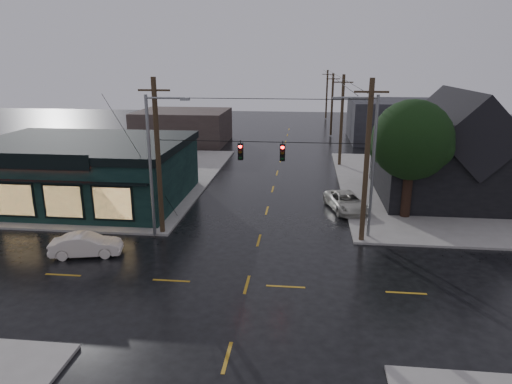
# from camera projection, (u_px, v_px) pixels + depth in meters

# --- Properties ---
(ground_plane) EXTENTS (160.00, 160.00, 0.00)m
(ground_plane) POSITION_uv_depth(u_px,v_px,m) (247.00, 285.00, 23.51)
(ground_plane) COLOR black
(sidewalk_nw) EXTENTS (28.00, 28.00, 0.15)m
(sidewalk_nw) POSITION_uv_depth(u_px,v_px,m) (71.00, 177.00, 44.66)
(sidewalk_nw) COLOR gray
(sidewalk_nw) RESTS_ON ground
(sidewalk_ne) EXTENTS (28.00, 28.00, 0.15)m
(sidewalk_ne) POSITION_uv_depth(u_px,v_px,m) (499.00, 189.00, 40.46)
(sidewalk_ne) COLOR gray
(sidewalk_ne) RESTS_ON ground
(pizza_shop) EXTENTS (16.30, 12.34, 4.90)m
(pizza_shop) POSITION_uv_depth(u_px,v_px,m) (83.00, 170.00, 36.71)
(pizza_shop) COLOR black
(pizza_shop) RESTS_ON ground
(ne_building) EXTENTS (12.60, 11.60, 8.75)m
(ne_building) POSITION_uv_depth(u_px,v_px,m) (457.00, 145.00, 36.89)
(ne_building) COLOR black
(ne_building) RESTS_ON ground
(corner_tree) EXTENTS (5.63, 5.63, 8.42)m
(corner_tree) POSITION_uv_depth(u_px,v_px,m) (412.00, 140.00, 31.74)
(corner_tree) COLOR black
(corner_tree) RESTS_ON ground
(utility_pole_nw) EXTENTS (2.00, 0.32, 10.15)m
(utility_pole_nw) POSITION_uv_depth(u_px,v_px,m) (163.00, 233.00, 30.39)
(utility_pole_nw) COLOR #342517
(utility_pole_nw) RESTS_ON ground
(utility_pole_ne) EXTENTS (2.00, 0.32, 10.15)m
(utility_pole_ne) POSITION_uv_depth(u_px,v_px,m) (361.00, 242.00, 29.03)
(utility_pole_ne) COLOR #342517
(utility_pole_ne) RESTS_ON ground
(utility_pole_far_a) EXTENTS (2.00, 0.32, 9.65)m
(utility_pole_far_a) POSITION_uv_depth(u_px,v_px,m) (339.00, 166.00, 49.53)
(utility_pole_far_a) COLOR #342517
(utility_pole_far_a) RESTS_ON ground
(utility_pole_far_b) EXTENTS (2.00, 0.32, 9.15)m
(utility_pole_far_b) POSITION_uv_depth(u_px,v_px,m) (331.00, 136.00, 68.61)
(utility_pole_far_b) COLOR #342517
(utility_pole_far_b) RESTS_ON ground
(utility_pole_far_c) EXTENTS (2.00, 0.32, 9.15)m
(utility_pole_far_c) POSITION_uv_depth(u_px,v_px,m) (326.00, 119.00, 87.68)
(utility_pole_far_c) COLOR #342517
(utility_pole_far_c) RESTS_ON ground
(span_signal_assembly) EXTENTS (13.00, 0.48, 1.23)m
(span_signal_assembly) POSITION_uv_depth(u_px,v_px,m) (261.00, 151.00, 28.09)
(span_signal_assembly) COLOR black
(span_signal_assembly) RESTS_ON ground
(streetlight_nw) EXTENTS (5.40, 0.30, 9.15)m
(streetlight_nw) POSITION_uv_depth(u_px,v_px,m) (155.00, 237.00, 29.75)
(streetlight_nw) COLOR gray
(streetlight_nw) RESTS_ON ground
(streetlight_ne) EXTENTS (5.40, 0.30, 9.15)m
(streetlight_ne) POSITION_uv_depth(u_px,v_px,m) (368.00, 238.00, 29.64)
(streetlight_ne) COLOR gray
(streetlight_ne) RESTS_ON ground
(bg_building_west) EXTENTS (12.00, 10.00, 4.40)m
(bg_building_west) POSITION_uv_depth(u_px,v_px,m) (183.00, 127.00, 62.51)
(bg_building_west) COLOR #342825
(bg_building_west) RESTS_ON ground
(bg_building_east) EXTENTS (14.00, 12.00, 5.60)m
(bg_building_east) POSITION_uv_depth(u_px,v_px,m) (401.00, 121.00, 63.96)
(bg_building_east) COLOR #222227
(bg_building_east) RESTS_ON ground
(sedan_cream) EXTENTS (4.28, 2.32, 1.34)m
(sedan_cream) POSITION_uv_depth(u_px,v_px,m) (86.00, 245.00, 26.79)
(sedan_cream) COLOR silver
(sedan_cream) RESTS_ON ground
(suv_silver) EXTENTS (3.52, 5.42, 1.39)m
(suv_silver) POSITION_uv_depth(u_px,v_px,m) (346.00, 202.00, 34.81)
(suv_silver) COLOR beige
(suv_silver) RESTS_ON ground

